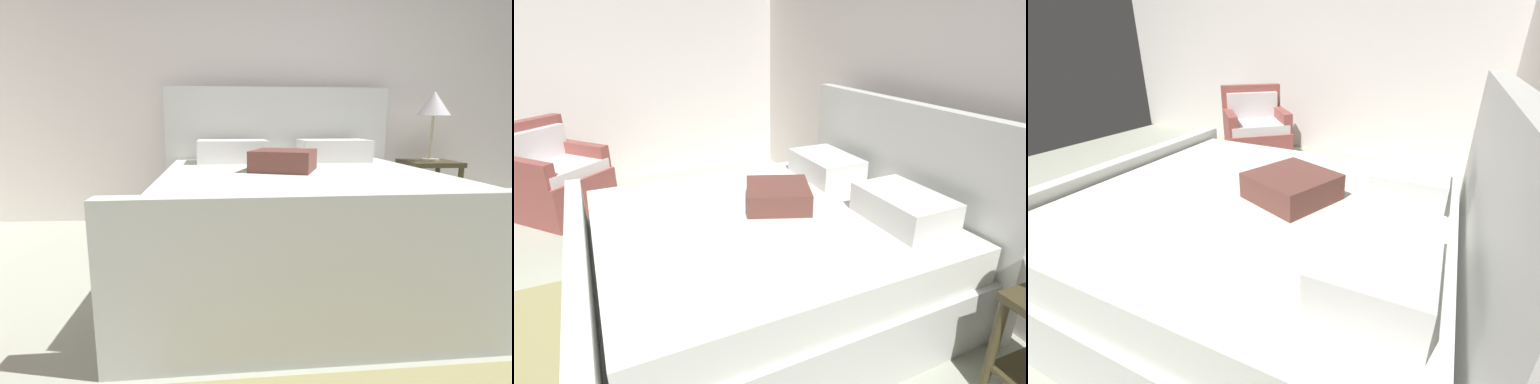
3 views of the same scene
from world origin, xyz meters
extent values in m
cube|color=#A7AC9A|center=(0.00, 0.00, -0.01)|extent=(5.81, 5.34, 0.02)
cube|color=silver|center=(-2.96, 0.00, 1.29)|extent=(0.12, 5.46, 2.58)
cube|color=silver|center=(-0.02, 1.42, 0.20)|extent=(1.96, 2.09, 0.40)
cube|color=silver|center=(-0.07, 2.47, 0.62)|extent=(2.00, 0.19, 1.25)
cube|color=silver|center=(0.02, 0.36, 0.34)|extent=(2.00, 0.19, 0.69)
cube|color=silver|center=(-0.02, 1.42, 0.51)|extent=(1.88, 2.02, 0.22)
cube|color=silver|center=(-0.48, 2.12, 0.71)|extent=(0.58, 0.38, 0.18)
cube|color=silver|center=(0.37, 2.16, 0.71)|extent=(0.58, 0.38, 0.18)
cube|color=brown|center=(-0.13, 1.56, 0.69)|extent=(0.51, 0.51, 0.14)
cube|color=brown|center=(-2.03, 0.11, 0.21)|extent=(1.02, 1.02, 0.42)
cube|color=silver|center=(-2.03, 0.11, 0.47)|extent=(0.94, 0.94, 0.10)
cube|color=brown|center=(-2.26, -0.10, 0.66)|extent=(0.58, 0.61, 0.48)
cube|color=silver|center=(-2.19, -0.04, 0.64)|extent=(0.49, 0.51, 0.36)
cube|color=brown|center=(-1.82, -0.12, 0.53)|extent=(0.54, 0.52, 0.22)
cube|color=brown|center=(-2.24, 0.33, 0.53)|extent=(0.54, 0.52, 0.22)
cube|color=#918B5A|center=(-0.02, -0.32, 0.01)|extent=(1.47, 1.23, 0.01)
camera|label=1|loc=(-0.46, -1.03, 0.95)|focal=26.95mm
camera|label=2|loc=(2.05, 0.60, 1.68)|focal=27.91mm
camera|label=3|loc=(1.37, 2.32, 1.41)|focal=23.82mm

